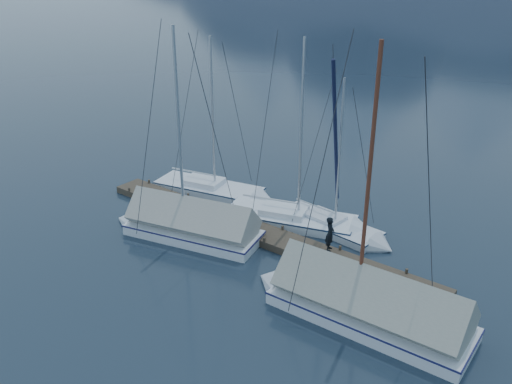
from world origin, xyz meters
TOP-DOWN VIEW (x-y plane):
  - ground at (0.00, 0.00)m, footprint 1000.00×1000.00m
  - dock at (0.00, 2.00)m, footprint 18.00×1.50m
  - mooring_posts at (-0.50, 2.00)m, footprint 15.12×1.52m
  - sailboat_open_left at (-4.22, 4.55)m, footprint 7.16×3.44m
  - sailboat_open_mid at (1.38, 4.31)m, footprint 7.57×4.10m
  - sailboat_open_right at (3.04, 4.60)m, footprint 6.13×2.58m
  - sailboat_covered_near at (6.40, -0.61)m, footprint 8.35×3.58m
  - sailboat_covered_far at (-2.73, -0.03)m, footprint 7.66×3.83m
  - person at (3.63, 2.41)m, footprint 0.56×0.66m

SIDE VIEW (x-z plane):
  - ground at x=0.00m, z-range 0.00..0.00m
  - dock at x=0.00m, z-range -0.16..0.38m
  - sailboat_open_right at x=3.04m, z-range -3.82..4.10m
  - sailboat_open_left at x=-4.22m, z-range -4.40..4.73m
  - sailboat_open_mid at x=1.38m, z-range -4.65..4.99m
  - mooring_posts at x=-0.50m, z-range 0.17..0.52m
  - sailboat_covered_far at x=-2.73m, z-range -4.65..5.66m
  - sailboat_covered_near at x=6.40m, z-range -4.84..5.91m
  - person at x=3.63m, z-range 0.34..1.88m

